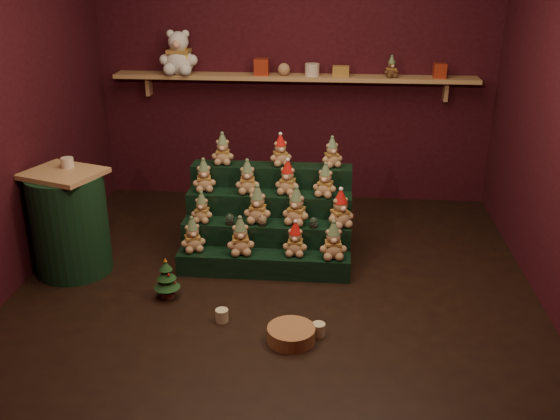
# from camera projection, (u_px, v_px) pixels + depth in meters

# --- Properties ---
(ground) EXTENTS (4.00, 4.00, 0.00)m
(ground) POSITION_uv_depth(u_px,v_px,m) (276.00, 284.00, 4.93)
(ground) COLOR black
(ground) RESTS_ON ground
(back_wall) EXTENTS (4.00, 0.10, 2.80)m
(back_wall) POSITION_uv_depth(u_px,v_px,m) (295.00, 64.00, 6.30)
(back_wall) COLOR black
(back_wall) RESTS_ON ground
(front_wall) EXTENTS (4.00, 0.10, 2.80)m
(front_wall) POSITION_uv_depth(u_px,v_px,m) (226.00, 223.00, 2.51)
(front_wall) COLOR black
(front_wall) RESTS_ON ground
(back_shelf) EXTENTS (3.60, 0.26, 0.24)m
(back_shelf) POSITION_uv_depth(u_px,v_px,m) (294.00, 78.00, 6.17)
(back_shelf) COLOR #AE7F57
(back_shelf) RESTS_ON ground
(riser_tier_front) EXTENTS (1.40, 0.22, 0.18)m
(riser_tier_front) POSITION_uv_depth(u_px,v_px,m) (264.00, 264.00, 5.06)
(riser_tier_front) COLOR black
(riser_tier_front) RESTS_ON ground
(riser_tier_midfront) EXTENTS (1.40, 0.22, 0.36)m
(riser_tier_midfront) POSITION_uv_depth(u_px,v_px,m) (267.00, 243.00, 5.23)
(riser_tier_midfront) COLOR black
(riser_tier_midfront) RESTS_ON ground
(riser_tier_midback) EXTENTS (1.40, 0.22, 0.54)m
(riser_tier_midback) POSITION_uv_depth(u_px,v_px,m) (269.00, 222.00, 5.40)
(riser_tier_midback) COLOR black
(riser_tier_midback) RESTS_ON ground
(riser_tier_back) EXTENTS (1.40, 0.22, 0.72)m
(riser_tier_back) POSITION_uv_depth(u_px,v_px,m) (272.00, 204.00, 5.56)
(riser_tier_back) COLOR black
(riser_tier_back) RESTS_ON ground
(teddy_0) EXTENTS (0.26, 0.25, 0.28)m
(teddy_0) POSITION_uv_depth(u_px,v_px,m) (192.00, 234.00, 5.04)
(teddy_0) COLOR #A87F5D
(teddy_0) RESTS_ON riser_tier_front
(teddy_1) EXTENTS (0.26, 0.24, 0.31)m
(teddy_1) POSITION_uv_depth(u_px,v_px,m) (240.00, 236.00, 4.98)
(teddy_1) COLOR #A87F5D
(teddy_1) RESTS_ON riser_tier_front
(teddy_2) EXTENTS (0.20, 0.18, 0.28)m
(teddy_2) POSITION_uv_depth(u_px,v_px,m) (295.00, 239.00, 4.96)
(teddy_2) COLOR #A87F5D
(teddy_2) RESTS_ON riser_tier_front
(teddy_3) EXTENTS (0.24, 0.22, 0.30)m
(teddy_3) POSITION_uv_depth(u_px,v_px,m) (333.00, 240.00, 4.91)
(teddy_3) COLOR #A87F5D
(teddy_3) RESTS_ON riser_tier_front
(teddy_4) EXTENTS (0.19, 0.17, 0.25)m
(teddy_4) POSITION_uv_depth(u_px,v_px,m) (202.00, 207.00, 5.14)
(teddy_4) COLOR #A87F5D
(teddy_4) RESTS_ON riser_tier_midfront
(teddy_5) EXTENTS (0.23, 0.21, 0.31)m
(teddy_5) POSITION_uv_depth(u_px,v_px,m) (258.00, 204.00, 5.12)
(teddy_5) COLOR #A87F5D
(teddy_5) RESTS_ON riser_tier_midfront
(teddy_6) EXTENTS (0.27, 0.25, 0.31)m
(teddy_6) POSITION_uv_depth(u_px,v_px,m) (296.00, 206.00, 5.09)
(teddy_6) COLOR #A87F5D
(teddy_6) RESTS_ON riser_tier_midfront
(teddy_7) EXTENTS (0.29, 0.28, 0.31)m
(teddy_7) POSITION_uv_depth(u_px,v_px,m) (340.00, 209.00, 5.04)
(teddy_7) COLOR #A87F5D
(teddy_7) RESTS_ON riser_tier_midfront
(teddy_8) EXTENTS (0.23, 0.22, 0.28)m
(teddy_8) POSITION_uv_depth(u_px,v_px,m) (204.00, 175.00, 5.30)
(teddy_8) COLOR #A87F5D
(teddy_8) RESTS_ON riser_tier_midback
(teddy_9) EXTENTS (0.22, 0.20, 0.28)m
(teddy_9) POSITION_uv_depth(u_px,v_px,m) (247.00, 177.00, 5.26)
(teddy_9) COLOR #A87F5D
(teddy_9) RESTS_ON riser_tier_midback
(teddy_10) EXTENTS (0.24, 0.22, 0.29)m
(teddy_10) POSITION_uv_depth(u_px,v_px,m) (288.00, 178.00, 5.24)
(teddy_10) COLOR #A87F5D
(teddy_10) RESTS_ON riser_tier_midback
(teddy_11) EXTENTS (0.24, 0.23, 0.28)m
(teddy_11) POSITION_uv_depth(u_px,v_px,m) (325.00, 180.00, 5.18)
(teddy_11) COLOR #A87F5D
(teddy_11) RESTS_ON riser_tier_midback
(teddy_12) EXTENTS (0.20, 0.18, 0.27)m
(teddy_12) POSITION_uv_depth(u_px,v_px,m) (223.00, 149.00, 5.42)
(teddy_12) COLOR #A87F5D
(teddy_12) RESTS_ON riser_tier_back
(teddy_13) EXTENTS (0.24, 0.23, 0.27)m
(teddy_13) POSITION_uv_depth(u_px,v_px,m) (280.00, 150.00, 5.38)
(teddy_13) COLOR #A87F5D
(teddy_13) RESTS_ON riser_tier_back
(teddy_14) EXTENTS (0.23, 0.22, 0.26)m
(teddy_14) POSITION_uv_depth(u_px,v_px,m) (332.00, 152.00, 5.35)
(teddy_14) COLOR #A87F5D
(teddy_14) RESTS_ON riser_tier_back
(snow_globe_a) EXTENTS (0.07, 0.07, 0.09)m
(snow_globe_a) POSITION_uv_depth(u_px,v_px,m) (230.00, 219.00, 5.11)
(snow_globe_a) COLOR black
(snow_globe_a) RESTS_ON riser_tier_midfront
(snow_globe_b) EXTENTS (0.07, 0.07, 0.10)m
(snow_globe_b) POSITION_uv_depth(u_px,v_px,m) (262.00, 220.00, 5.09)
(snow_globe_b) COLOR black
(snow_globe_b) RESTS_ON riser_tier_midfront
(snow_globe_c) EXTENTS (0.07, 0.07, 0.09)m
(snow_globe_c) POSITION_uv_depth(u_px,v_px,m) (314.00, 222.00, 5.05)
(snow_globe_c) COLOR black
(snow_globe_c) RESTS_ON riser_tier_midfront
(side_table) EXTENTS (0.68, 0.63, 0.86)m
(side_table) POSITION_uv_depth(u_px,v_px,m) (70.00, 223.00, 4.99)
(side_table) COLOR #AE7F57
(side_table) RESTS_ON ground
(table_ornament) EXTENTS (0.10, 0.10, 0.08)m
(table_ornament) POSITION_uv_depth(u_px,v_px,m) (67.00, 162.00, 4.91)
(table_ornament) COLOR beige
(table_ornament) RESTS_ON side_table
(mini_christmas_tree) EXTENTS (0.20, 0.20, 0.33)m
(mini_christmas_tree) POSITION_uv_depth(u_px,v_px,m) (167.00, 278.00, 4.68)
(mini_christmas_tree) COLOR #462419
(mini_christmas_tree) RESTS_ON ground
(mug_left) EXTENTS (0.09, 0.09, 0.09)m
(mug_left) POSITION_uv_depth(u_px,v_px,m) (222.00, 315.00, 4.41)
(mug_left) COLOR beige
(mug_left) RESTS_ON ground
(mug_right) EXTENTS (0.09, 0.09, 0.09)m
(mug_right) POSITION_uv_depth(u_px,v_px,m) (319.00, 330.00, 4.24)
(mug_right) COLOR beige
(mug_right) RESTS_ON ground
(wicker_basket) EXTENTS (0.43, 0.43, 0.10)m
(wicker_basket) POSITION_uv_depth(u_px,v_px,m) (291.00, 334.00, 4.18)
(wicker_basket) COLOR #9C693F
(wicker_basket) RESTS_ON ground
(white_bear) EXTENTS (0.39, 0.35, 0.54)m
(white_bear) POSITION_uv_depth(u_px,v_px,m) (179.00, 46.00, 6.13)
(white_bear) COLOR silver
(white_bear) RESTS_ON back_shelf
(brown_bear) EXTENTS (0.18, 0.17, 0.20)m
(brown_bear) POSITION_uv_depth(u_px,v_px,m) (391.00, 67.00, 6.02)
(brown_bear) COLOR #4A2F18
(brown_bear) RESTS_ON back_shelf
(gift_tin_red_a) EXTENTS (0.14, 0.14, 0.16)m
(gift_tin_red_a) POSITION_uv_depth(u_px,v_px,m) (262.00, 67.00, 6.14)
(gift_tin_red_a) COLOR #A13018
(gift_tin_red_a) RESTS_ON back_shelf
(gift_tin_cream) EXTENTS (0.14, 0.14, 0.12)m
(gift_tin_cream) POSITION_uv_depth(u_px,v_px,m) (312.00, 70.00, 6.11)
(gift_tin_cream) COLOR beige
(gift_tin_cream) RESTS_ON back_shelf
(gift_tin_red_b) EXTENTS (0.12, 0.12, 0.14)m
(gift_tin_red_b) POSITION_uv_depth(u_px,v_px,m) (440.00, 71.00, 6.00)
(gift_tin_red_b) COLOR #A13018
(gift_tin_red_b) RESTS_ON back_shelf
(shelf_plush_ball) EXTENTS (0.12, 0.12, 0.12)m
(shelf_plush_ball) POSITION_uv_depth(u_px,v_px,m) (284.00, 69.00, 6.13)
(shelf_plush_ball) COLOR #A87F5D
(shelf_plush_ball) RESTS_ON back_shelf
(scarf_gift_box) EXTENTS (0.16, 0.10, 0.10)m
(scarf_gift_box) POSITION_uv_depth(u_px,v_px,m) (341.00, 71.00, 6.09)
(scarf_gift_box) COLOR #C9631C
(scarf_gift_box) RESTS_ON back_shelf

